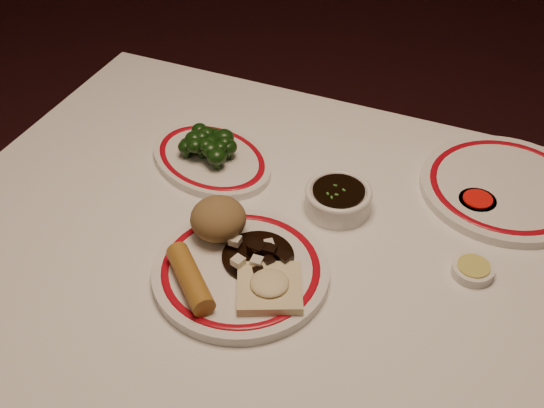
{
  "coord_description": "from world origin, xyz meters",
  "views": [
    {
      "loc": [
        0.28,
        -0.72,
        1.52
      ],
      "look_at": [
        -0.05,
        0.04,
        0.8
      ],
      "focal_mm": 45.0,
      "sensor_mm": 36.0,
      "label": 1
    }
  ],
  "objects": [
    {
      "name": "soy_bowl",
      "position": [
        0.04,
        0.13,
        0.77
      ],
      "size": [
        0.11,
        0.11,
        0.04
      ],
      "color": "white",
      "rests_on": "dining_table"
    },
    {
      "name": "sweet_sour_dish",
      "position": [
        0.25,
        0.22,
        0.76
      ],
      "size": [
        0.06,
        0.06,
        0.02
      ],
      "color": "white",
      "rests_on": "dining_table"
    },
    {
      "name": "mustard_dish",
      "position": [
        0.28,
        0.06,
        0.76
      ],
      "size": [
        0.06,
        0.06,
        0.02
      ],
      "color": "white",
      "rests_on": "dining_table"
    },
    {
      "name": "fried_wonton",
      "position": [
        0.01,
        -0.11,
        0.78
      ],
      "size": [
        0.12,
        0.12,
        0.03
      ],
      "color": "beige",
      "rests_on": "main_plate"
    },
    {
      "name": "main_plate",
      "position": [
        -0.05,
        -0.08,
        0.76
      ],
      "size": [
        0.35,
        0.35,
        0.02
      ],
      "color": "white",
      "rests_on": "dining_table"
    },
    {
      "name": "far_plate",
      "position": [
        0.29,
        0.29,
        0.76
      ],
      "size": [
        0.39,
        0.39,
        0.02
      ],
      "color": "white",
      "rests_on": "dining_table"
    },
    {
      "name": "broccoli_plate",
      "position": [
        -0.22,
        0.16,
        0.76
      ],
      "size": [
        0.3,
        0.28,
        0.02
      ],
      "color": "white",
      "rests_on": "dining_table"
    },
    {
      "name": "spring_roll",
      "position": [
        -0.1,
        -0.14,
        0.79
      ],
      "size": [
        0.12,
        0.11,
        0.03
      ],
      "primitive_type": "cylinder",
      "rotation": [
        1.57,
        0.0,
        0.82
      ],
      "color": "#AA7529",
      "rests_on": "main_plate"
    },
    {
      "name": "stirfry_heap",
      "position": [
        -0.03,
        -0.05,
        0.78
      ],
      "size": [
        0.11,
        0.11,
        0.03
      ],
      "color": "black",
      "rests_on": "main_plate"
    },
    {
      "name": "dining_table",
      "position": [
        0.0,
        0.0,
        0.66
      ],
      "size": [
        1.2,
        0.9,
        0.75
      ],
      "color": "white",
      "rests_on": "ground"
    },
    {
      "name": "broccoli_pile",
      "position": [
        -0.22,
        0.16,
        0.79
      ],
      "size": [
        0.11,
        0.1,
        0.05
      ],
      "color": "#23471C",
      "rests_on": "broccoli_plate"
    },
    {
      "name": "rice_mound",
      "position": [
        -0.11,
        -0.02,
        0.8
      ],
      "size": [
        0.09,
        0.09,
        0.06
      ],
      "primitive_type": "ellipsoid",
      "color": "olive",
      "rests_on": "main_plate"
    }
  ]
}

